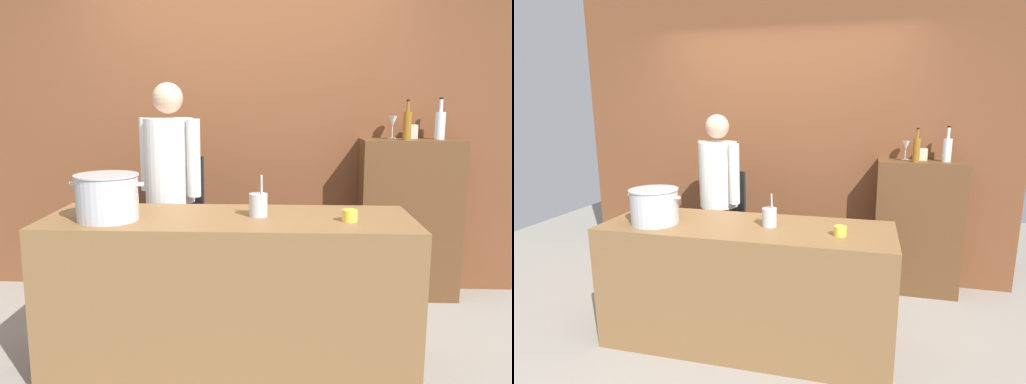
# 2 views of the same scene
# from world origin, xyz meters

# --- Properties ---
(ground_plane) EXTENTS (8.00, 8.00, 0.00)m
(ground_plane) POSITION_xyz_m (0.00, 0.00, 0.00)
(ground_plane) COLOR gray
(brick_back_panel) EXTENTS (4.40, 0.10, 3.00)m
(brick_back_panel) POSITION_xyz_m (0.00, 1.40, 1.50)
(brick_back_panel) COLOR brown
(brick_back_panel) RESTS_ON ground_plane
(prep_counter) EXTENTS (2.06, 0.70, 0.90)m
(prep_counter) POSITION_xyz_m (0.00, 0.00, 0.45)
(prep_counter) COLOR brown
(prep_counter) RESTS_ON ground_plane
(bar_cabinet) EXTENTS (0.76, 0.32, 1.25)m
(bar_cabinet) POSITION_xyz_m (1.29, 1.19, 0.62)
(bar_cabinet) COLOR brown
(bar_cabinet) RESTS_ON ground_plane
(chef) EXTENTS (0.47, 0.41, 1.66)m
(chef) POSITION_xyz_m (-0.48, 0.73, 0.96)
(chef) COLOR black
(chef) RESTS_ON ground_plane
(stockpot_large) EXTENTS (0.40, 0.35, 0.25)m
(stockpot_large) POSITION_xyz_m (-0.65, -0.11, 1.03)
(stockpot_large) COLOR #B7BABF
(stockpot_large) RESTS_ON prep_counter
(utensil_crock) EXTENTS (0.10, 0.10, 0.24)m
(utensil_crock) POSITION_xyz_m (0.17, 0.02, 0.97)
(utensil_crock) COLOR #B7BABF
(utensil_crock) RESTS_ON prep_counter
(butter_jar) EXTENTS (0.08, 0.08, 0.06)m
(butter_jar) POSITION_xyz_m (0.66, -0.08, 0.93)
(butter_jar) COLOR yellow
(butter_jar) RESTS_ON prep_counter
(wine_bottle_amber) EXTENTS (0.06, 0.06, 0.30)m
(wine_bottle_amber) POSITION_xyz_m (1.22, 1.11, 1.36)
(wine_bottle_amber) COLOR #8C5919
(wine_bottle_amber) RESTS_ON bar_cabinet
(wine_bottle_clear) EXTENTS (0.08, 0.08, 0.31)m
(wine_bottle_clear) POSITION_xyz_m (1.49, 1.20, 1.36)
(wine_bottle_clear) COLOR silver
(wine_bottle_clear) RESTS_ON bar_cabinet
(wine_glass_tall) EXTENTS (0.07, 0.07, 0.17)m
(wine_glass_tall) POSITION_xyz_m (1.15, 1.25, 1.37)
(wine_glass_tall) COLOR silver
(wine_glass_tall) RESTS_ON bar_cabinet
(spice_tin_cream) EXTENTS (0.07, 0.07, 0.11)m
(spice_tin_cream) POSITION_xyz_m (1.30, 1.26, 1.30)
(spice_tin_cream) COLOR beige
(spice_tin_cream) RESTS_ON bar_cabinet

